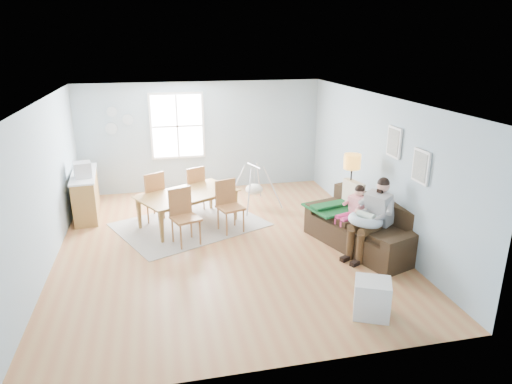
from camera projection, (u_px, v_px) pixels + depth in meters
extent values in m
cube|color=#AF693E|center=(225.00, 246.00, 8.60)|extent=(8.40, 9.40, 0.08)
cube|color=white|center=(221.00, 81.00, 7.63)|extent=(8.40, 9.40, 0.60)
cube|color=#8EA6BA|center=(198.00, 128.00, 12.47)|extent=(8.40, 0.08, 3.90)
cube|color=#8EA6BA|center=(305.00, 330.00, 3.84)|extent=(8.40, 0.08, 3.90)
cube|color=#8EA6BA|center=(431.00, 163.00, 9.01)|extent=(0.08, 9.40, 3.90)
cube|color=white|center=(177.00, 126.00, 11.15)|extent=(1.32, 0.06, 1.62)
cube|color=white|center=(177.00, 126.00, 11.12)|extent=(1.20, 0.02, 1.50)
cube|color=white|center=(177.00, 126.00, 11.11)|extent=(1.20, 0.03, 0.04)
cube|color=white|center=(177.00, 126.00, 11.11)|extent=(0.04, 0.03, 1.50)
cube|color=white|center=(421.00, 166.00, 7.25)|extent=(0.04, 0.44, 0.54)
cube|color=slate|center=(420.00, 167.00, 7.24)|extent=(0.01, 0.36, 0.46)
cube|color=white|center=(394.00, 142.00, 8.02)|extent=(0.04, 0.44, 0.54)
cube|color=slate|center=(393.00, 142.00, 8.01)|extent=(0.01, 0.36, 0.46)
cylinder|color=#97AEB6|center=(112.00, 112.00, 10.71)|extent=(0.24, 0.02, 0.24)
cylinder|color=#97AEB6|center=(128.00, 120.00, 10.85)|extent=(0.26, 0.02, 0.26)
cylinder|color=#97AEB6|center=(111.00, 129.00, 10.83)|extent=(0.28, 0.02, 0.28)
cube|color=black|center=(361.00, 236.00, 8.41)|extent=(1.61, 2.39, 0.44)
cube|color=black|center=(377.00, 210.00, 8.45)|extent=(0.92, 2.15, 0.45)
cube|color=black|center=(405.00, 240.00, 7.51)|extent=(0.96, 0.51, 0.17)
cube|color=black|center=(327.00, 205.00, 9.12)|extent=(0.96, 0.51, 0.17)
cube|color=#145826|center=(335.00, 207.00, 8.89)|extent=(1.19, 1.09, 0.04)
cube|color=#BBAC8F|center=(353.00, 194.00, 8.84)|extent=(0.25, 0.55, 0.53)
cube|color=#97979A|center=(379.00, 208.00, 8.02)|extent=(0.51, 0.55, 0.60)
sphere|color=tan|center=(383.00, 186.00, 7.92)|extent=(0.22, 0.22, 0.22)
sphere|color=black|center=(384.00, 183.00, 7.91)|extent=(0.21, 0.21, 0.21)
cylinder|color=#382214|center=(370.00, 230.00, 7.81)|extent=(0.49, 0.35, 0.16)
cylinder|color=#382214|center=(360.00, 226.00, 7.97)|extent=(0.49, 0.35, 0.16)
cylinder|color=#382214|center=(360.00, 249.00, 7.77)|extent=(0.13, 0.13, 0.55)
cylinder|color=#382214|center=(350.00, 245.00, 7.94)|extent=(0.13, 0.13, 0.55)
cube|color=black|center=(356.00, 263.00, 7.80)|extent=(0.26, 0.20, 0.08)
cube|color=black|center=(346.00, 258.00, 7.96)|extent=(0.26, 0.20, 0.08)
torus|color=#A4BECD|center=(365.00, 220.00, 7.89)|extent=(0.80, 0.79, 0.25)
cylinder|color=silver|center=(366.00, 216.00, 7.86)|extent=(0.28, 0.34, 0.14)
sphere|color=tan|center=(358.00, 212.00, 7.99)|extent=(0.12, 0.12, 0.12)
cube|color=silver|center=(357.00, 206.00, 8.44)|extent=(0.33, 0.35, 0.40)
sphere|color=tan|center=(360.00, 191.00, 8.37)|extent=(0.19, 0.19, 0.19)
sphere|color=black|center=(360.00, 190.00, 8.36)|extent=(0.18, 0.18, 0.18)
cylinder|color=#ED3A83|center=(349.00, 219.00, 8.31)|extent=(0.34, 0.20, 0.10)
cylinder|color=#ED3A83|center=(343.00, 216.00, 8.43)|extent=(0.34, 0.20, 0.10)
cylinder|color=#ED3A83|center=(342.00, 230.00, 8.29)|extent=(0.08, 0.08, 0.33)
cylinder|color=#ED3A83|center=(336.00, 227.00, 8.42)|extent=(0.08, 0.08, 0.33)
cylinder|color=black|center=(347.00, 230.00, 9.18)|extent=(0.28, 0.28, 0.03)
cylinder|color=black|center=(350.00, 198.00, 8.96)|extent=(0.03, 0.03, 1.40)
cylinder|color=orange|center=(352.00, 162.00, 8.72)|extent=(0.32, 0.32, 0.28)
cube|color=silver|center=(372.00, 298.00, 6.31)|extent=(0.62, 0.59, 0.54)
cube|color=black|center=(356.00, 296.00, 6.36)|extent=(0.18, 0.34, 0.43)
cube|color=gray|center=(190.00, 224.00, 9.49)|extent=(3.41, 3.08, 0.01)
imported|color=brown|center=(189.00, 209.00, 9.39)|extent=(2.24, 1.89, 0.69)
cube|color=olive|center=(186.00, 219.00, 8.46)|extent=(0.61, 0.61, 0.05)
cube|color=olive|center=(180.00, 201.00, 8.54)|extent=(0.44, 0.20, 0.52)
cylinder|color=olive|center=(181.00, 237.00, 8.29)|extent=(0.04, 0.04, 0.51)
cylinder|color=olive|center=(200.00, 232.00, 8.48)|extent=(0.04, 0.04, 0.51)
cylinder|color=olive|center=(173.00, 230.00, 8.59)|extent=(0.04, 0.04, 0.51)
cylinder|color=olive|center=(191.00, 226.00, 8.79)|extent=(0.04, 0.04, 0.51)
cube|color=olive|center=(231.00, 208.00, 9.03)|extent=(0.59, 0.59, 0.04)
cube|color=olive|center=(225.00, 192.00, 9.11)|extent=(0.43, 0.18, 0.51)
cylinder|color=olive|center=(227.00, 224.00, 8.87)|extent=(0.04, 0.04, 0.50)
cylinder|color=olive|center=(244.00, 221.00, 9.05)|extent=(0.04, 0.04, 0.50)
cylinder|color=olive|center=(218.00, 218.00, 9.17)|extent=(0.04, 0.04, 0.50)
cylinder|color=olive|center=(235.00, 215.00, 9.35)|extent=(0.04, 0.04, 0.50)
cube|color=olive|center=(150.00, 196.00, 9.64)|extent=(0.66, 0.66, 0.05)
cube|color=olive|center=(155.00, 186.00, 9.40)|extent=(0.41, 0.28, 0.53)
cylinder|color=olive|center=(154.00, 203.00, 9.98)|extent=(0.04, 0.04, 0.52)
cylinder|color=olive|center=(138.00, 208.00, 9.72)|extent=(0.04, 0.04, 0.52)
cylinder|color=olive|center=(164.00, 208.00, 9.72)|extent=(0.04, 0.04, 0.52)
cylinder|color=olive|center=(148.00, 212.00, 9.46)|extent=(0.04, 0.04, 0.52)
cube|color=olive|center=(192.00, 188.00, 10.21)|extent=(0.62, 0.62, 0.04)
cube|color=olive|center=(196.00, 179.00, 9.97)|extent=(0.42, 0.23, 0.51)
cylinder|color=olive|center=(195.00, 195.00, 10.54)|extent=(0.04, 0.04, 0.50)
cylinder|color=olive|center=(181.00, 198.00, 10.32)|extent=(0.04, 0.04, 0.50)
cylinder|color=olive|center=(204.00, 199.00, 10.26)|extent=(0.04, 0.04, 0.50)
cylinder|color=olive|center=(189.00, 203.00, 10.04)|extent=(0.04, 0.04, 0.50)
cube|color=brown|center=(86.00, 195.00, 9.92)|extent=(0.58, 1.68, 0.92)
cube|color=silver|center=(83.00, 174.00, 9.77)|extent=(0.62, 1.72, 0.04)
cube|color=silver|center=(82.00, 170.00, 9.43)|extent=(0.40, 0.38, 0.32)
cube|color=black|center=(74.00, 171.00, 9.36)|extent=(0.07, 0.26, 0.23)
cylinder|color=silver|center=(254.00, 166.00, 10.21)|extent=(0.21, 0.54, 0.04)
ellipsoid|color=beige|center=(254.00, 189.00, 10.39)|extent=(0.40, 0.40, 0.24)
cylinder|color=silver|center=(254.00, 178.00, 10.30)|extent=(0.01, 0.01, 0.44)
cylinder|color=silver|center=(249.00, 192.00, 9.96)|extent=(0.23, 0.44, 0.97)
cylinder|color=silver|center=(273.00, 188.00, 10.26)|extent=(0.43, 0.25, 0.97)
cylinder|color=silver|center=(236.00, 185.00, 10.47)|extent=(0.43, 0.25, 0.97)
cylinder|color=silver|center=(259.00, 181.00, 10.76)|extent=(0.23, 0.44, 0.97)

